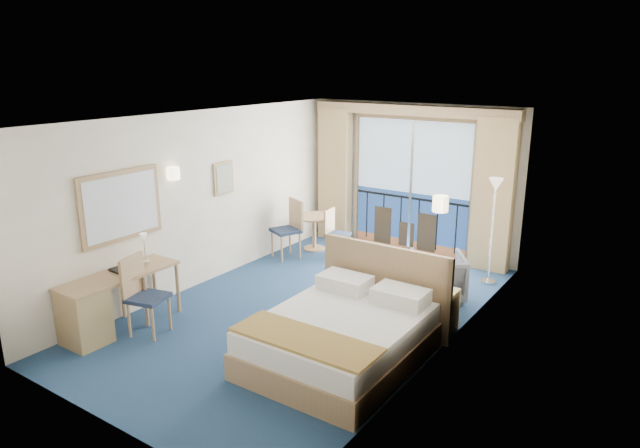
# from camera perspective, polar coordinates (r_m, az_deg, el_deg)

# --- Properties ---
(floor) EXTENTS (6.50, 6.50, 0.00)m
(floor) POSITION_cam_1_polar(r_m,az_deg,el_deg) (8.18, -1.14, -8.55)
(floor) COLOR navy
(floor) RESTS_ON ground
(room_walls) EXTENTS (4.04, 6.54, 2.72)m
(room_walls) POSITION_cam_1_polar(r_m,az_deg,el_deg) (7.62, -1.21, 3.71)
(room_walls) COLOR beige
(room_walls) RESTS_ON ground
(balcony_door) EXTENTS (2.36, 0.03, 2.52)m
(balcony_door) POSITION_cam_1_polar(r_m,az_deg,el_deg) (10.48, 9.05, 3.35)
(balcony_door) COLOR navy
(balcony_door) RESTS_ON room_walls
(curtain_left) EXTENTS (0.65, 0.22, 2.55)m
(curtain_left) POSITION_cam_1_polar(r_m,az_deg,el_deg) (11.06, 1.50, 4.91)
(curtain_left) COLOR tan
(curtain_left) RESTS_ON room_walls
(curtain_right) EXTENTS (0.65, 0.22, 2.55)m
(curtain_right) POSITION_cam_1_polar(r_m,az_deg,el_deg) (9.77, 16.97, 2.73)
(curtain_right) COLOR tan
(curtain_right) RESTS_ON room_walls
(pelmet) EXTENTS (3.80, 0.25, 0.18)m
(pelmet) POSITION_cam_1_polar(r_m,az_deg,el_deg) (10.16, 9.16, 11.17)
(pelmet) COLOR tan
(pelmet) RESTS_ON room_walls
(mirror) EXTENTS (0.05, 1.25, 0.95)m
(mirror) POSITION_cam_1_polar(r_m,az_deg,el_deg) (7.99, -19.27, 1.71)
(mirror) COLOR tan
(mirror) RESTS_ON room_walls
(wall_print) EXTENTS (0.04, 0.42, 0.52)m
(wall_print) POSITION_cam_1_polar(r_m,az_deg,el_deg) (9.23, -9.61, 4.53)
(wall_print) COLOR tan
(wall_print) RESTS_ON room_walls
(sconce_left) EXTENTS (0.18, 0.18, 0.18)m
(sconce_left) POSITION_cam_1_polar(r_m,az_deg,el_deg) (8.45, -14.45, 4.93)
(sconce_left) COLOR #FFE8B2
(sconce_left) RESTS_ON room_walls
(sconce_right) EXTENTS (0.18, 0.18, 0.18)m
(sconce_right) POSITION_cam_1_polar(r_m,az_deg,el_deg) (6.56, 11.96, 1.99)
(sconce_right) COLOR #FFE8B2
(sconce_right) RESTS_ON room_walls
(bed) EXTENTS (1.82, 2.17, 1.15)m
(bed) POSITION_cam_1_polar(r_m,az_deg,el_deg) (6.79, 2.36, -10.98)
(bed) COLOR tan
(bed) RESTS_ON ground
(nightstand) EXTENTS (0.43, 0.41, 0.57)m
(nightstand) POSITION_cam_1_polar(r_m,az_deg,el_deg) (7.63, 11.72, -8.45)
(nightstand) COLOR #A08855
(nightstand) RESTS_ON ground
(phone) EXTENTS (0.21, 0.17, 0.09)m
(phone) POSITION_cam_1_polar(r_m,az_deg,el_deg) (7.47, 12.00, -6.29)
(phone) COLOR white
(phone) RESTS_ON nightstand
(armchair) EXTENTS (1.04, 1.04, 0.69)m
(armchair) POSITION_cam_1_polar(r_m,az_deg,el_deg) (8.61, 11.67, -5.12)
(armchair) COLOR #41464F
(armchair) RESTS_ON ground
(floor_lamp) EXTENTS (0.23, 0.23, 1.69)m
(floor_lamp) POSITION_cam_1_polar(r_m,az_deg,el_deg) (9.13, 17.04, 1.88)
(floor_lamp) COLOR silver
(floor_lamp) RESTS_ON ground
(desk) EXTENTS (0.55, 1.60, 0.75)m
(desk) POSITION_cam_1_polar(r_m,az_deg,el_deg) (7.74, -21.82, -7.91)
(desk) COLOR tan
(desk) RESTS_ON ground
(desk_chair) EXTENTS (0.55, 0.54, 1.03)m
(desk_chair) POSITION_cam_1_polar(r_m,az_deg,el_deg) (7.65, -17.42, -6.36)
(desk_chair) COLOR #1C2842
(desk_chair) RESTS_ON ground
(folder) EXTENTS (0.35, 0.27, 0.03)m
(folder) POSITION_cam_1_polar(r_m,az_deg,el_deg) (7.91, -19.00, -4.37)
(folder) COLOR black
(folder) RESTS_ON desk
(desk_lamp) EXTENTS (0.11, 0.11, 0.41)m
(desk_lamp) POSITION_cam_1_polar(r_m,az_deg,el_deg) (8.02, -17.20, -1.74)
(desk_lamp) COLOR silver
(desk_lamp) RESTS_ON desk
(round_table) EXTENTS (0.72, 0.72, 0.65)m
(round_table) POSITION_cam_1_polar(r_m,az_deg,el_deg) (10.57, -0.59, 0.01)
(round_table) COLOR tan
(round_table) RESTS_ON ground
(table_chair_a) EXTENTS (0.42, 0.41, 0.86)m
(table_chair_a) POSITION_cam_1_polar(r_m,az_deg,el_deg) (10.20, 1.44, -0.61)
(table_chair_a) COLOR #1C2842
(table_chair_a) RESTS_ON ground
(table_chair_b) EXTENTS (0.60, 0.60, 1.05)m
(table_chair_b) POSITION_cam_1_polar(r_m,az_deg,el_deg) (10.14, -3.00, -0.11)
(table_chair_b) COLOR #1C2842
(table_chair_b) RESTS_ON ground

